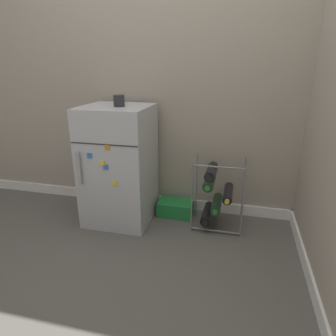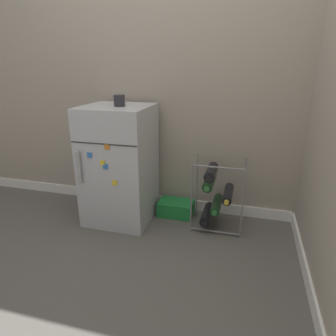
{
  "view_description": "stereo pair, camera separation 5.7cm",
  "coord_description": "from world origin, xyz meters",
  "views": [
    {
      "loc": [
        0.52,
        -1.79,
        1.22
      ],
      "look_at": [
        0.01,
        0.3,
        0.46
      ],
      "focal_mm": 32.0,
      "sensor_mm": 36.0,
      "label": 1
    },
    {
      "loc": [
        0.58,
        -1.78,
        1.22
      ],
      "look_at": [
        0.01,
        0.3,
        0.46
      ],
      "focal_mm": 32.0,
      "sensor_mm": 36.0,
      "label": 2
    }
  ],
  "objects": [
    {
      "name": "wall_back",
      "position": [
        0.0,
        0.59,
        1.24
      ],
      "size": [
        6.97,
        0.07,
        2.5
      ],
      "color": "#9E9384",
      "rests_on": "ground_plane"
    },
    {
      "name": "ground_plane",
      "position": [
        0.0,
        0.0,
        0.0
      ],
      "size": [
        14.0,
        14.0,
        0.0
      ],
      "primitive_type": "plane",
      "color": "#56544F"
    },
    {
      "name": "mini_fridge",
      "position": [
        -0.38,
        0.27,
        0.46
      ],
      "size": [
        0.5,
        0.52,
        0.92
      ],
      "color": "#B7BABF",
      "rests_on": "ground_plane"
    },
    {
      "name": "fridge_top_cup",
      "position": [
        -0.34,
        0.25,
        0.96
      ],
      "size": [
        0.08,
        0.08,
        0.08
      ],
      "color": "#28282D",
      "rests_on": "mini_fridge"
    },
    {
      "name": "wine_rack",
      "position": [
        0.37,
        0.32,
        0.28
      ],
      "size": [
        0.38,
        0.31,
        0.55
      ],
      "color": "slate",
      "rests_on": "ground_plane"
    },
    {
      "name": "soda_box",
      "position": [
        0.05,
        0.42,
        0.06
      ],
      "size": [
        0.28,
        0.19,
        0.12
      ],
      "color": "#1E7F38",
      "rests_on": "ground_plane"
    }
  ]
}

